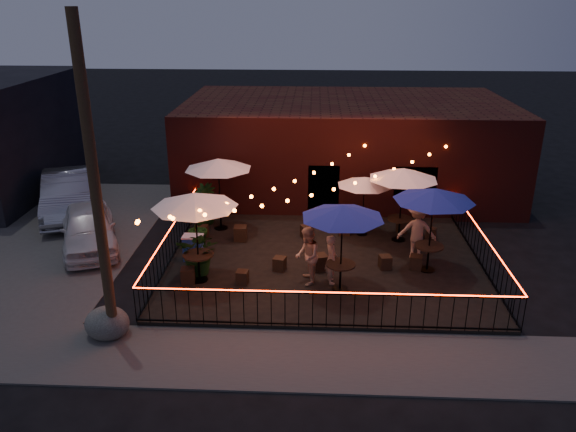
% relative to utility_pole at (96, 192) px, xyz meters
% --- Properties ---
extents(ground, '(110.00, 110.00, 0.00)m').
position_rel_utility_pole_xyz_m(ground, '(5.40, 2.60, -4.00)').
color(ground, black).
rests_on(ground, ground).
extents(patio, '(10.00, 8.00, 0.15)m').
position_rel_utility_pole_xyz_m(patio, '(5.40, 4.60, -3.92)').
color(patio, black).
rests_on(patio, ground).
extents(sidewalk, '(18.00, 2.50, 0.05)m').
position_rel_utility_pole_xyz_m(sidewalk, '(5.40, -0.65, -3.98)').
color(sidewalk, '#484442').
rests_on(sidewalk, ground).
extents(brick_building, '(14.00, 8.00, 4.00)m').
position_rel_utility_pole_xyz_m(brick_building, '(6.40, 12.59, -2.00)').
color(brick_building, '#3B1210').
rests_on(brick_building, ground).
extents(utility_pole, '(0.26, 0.26, 8.00)m').
position_rel_utility_pole_xyz_m(utility_pole, '(0.00, 0.00, 0.00)').
color(utility_pole, '#382B17').
rests_on(utility_pole, ground).
extents(fence_front, '(10.00, 0.04, 1.04)m').
position_rel_utility_pole_xyz_m(fence_front, '(5.40, 0.60, -3.34)').
color(fence_front, black).
rests_on(fence_front, patio).
extents(fence_left, '(0.04, 8.00, 1.04)m').
position_rel_utility_pole_xyz_m(fence_left, '(0.40, 4.60, -3.34)').
color(fence_left, black).
rests_on(fence_left, patio).
extents(fence_right, '(0.04, 8.00, 1.04)m').
position_rel_utility_pole_xyz_m(fence_right, '(10.40, 4.60, -3.34)').
color(fence_right, black).
rests_on(fence_right, patio).
extents(festoon_lights, '(10.02, 8.72, 1.32)m').
position_rel_utility_pole_xyz_m(festoon_lights, '(4.39, 4.30, -1.48)').
color(festoon_lights, '#FF5F11').
rests_on(festoon_lights, ground).
extents(cafe_table_0, '(3.01, 3.01, 2.78)m').
position_rel_utility_pole_xyz_m(cafe_table_0, '(1.60, 3.04, -1.31)').
color(cafe_table_0, black).
rests_on(cafe_table_0, patio).
extents(cafe_table_1, '(3.21, 3.21, 2.68)m').
position_rel_utility_pole_xyz_m(cafe_table_1, '(1.60, 7.15, -1.40)').
color(cafe_table_1, black).
rests_on(cafe_table_1, patio).
extents(cafe_table_2, '(3.05, 3.05, 2.63)m').
position_rel_utility_pole_xyz_m(cafe_table_2, '(5.84, 2.69, -1.44)').
color(cafe_table_2, black).
rests_on(cafe_table_2, patio).
extents(cafe_table_3, '(2.56, 2.56, 2.17)m').
position_rel_utility_pole_xyz_m(cafe_table_3, '(6.80, 6.85, -1.87)').
color(cafe_table_3, black).
rests_on(cafe_table_3, patio).
extents(cafe_table_4, '(3.02, 3.02, 2.71)m').
position_rel_utility_pole_xyz_m(cafe_table_4, '(8.63, 4.06, -1.37)').
color(cafe_table_4, black).
rests_on(cafe_table_4, patio).
extents(cafe_table_5, '(2.97, 2.97, 2.64)m').
position_rel_utility_pole_xyz_m(cafe_table_5, '(8.05, 6.39, -1.44)').
color(cafe_table_5, black).
rests_on(cafe_table_5, patio).
extents(bistro_chair_0, '(0.45, 0.45, 0.48)m').
position_rel_utility_pole_xyz_m(bistro_chair_0, '(1.29, 2.86, -3.61)').
color(bistro_chair_0, black).
rests_on(bistro_chair_0, patio).
extents(bistro_chair_1, '(0.38, 0.38, 0.41)m').
position_rel_utility_pole_xyz_m(bistro_chair_1, '(2.93, 2.90, -3.65)').
color(bistro_chair_1, black).
rests_on(bistro_chair_1, patio).
extents(bistro_chair_2, '(0.38, 0.38, 0.43)m').
position_rel_utility_pole_xyz_m(bistro_chair_2, '(1.07, 6.33, -3.64)').
color(bistro_chair_2, black).
rests_on(bistro_chair_2, patio).
extents(bistro_chair_3, '(0.44, 0.44, 0.51)m').
position_rel_utility_pole_xyz_m(bistro_chair_3, '(2.46, 6.11, -3.59)').
color(bistro_chair_3, black).
rests_on(bistro_chair_3, patio).
extents(bistro_chair_4, '(0.44, 0.44, 0.43)m').
position_rel_utility_pole_xyz_m(bistro_chair_4, '(3.98, 3.85, -3.64)').
color(bistro_chair_4, black).
rests_on(bistro_chair_4, patio).
extents(bistro_chair_5, '(0.54, 0.54, 0.50)m').
position_rel_utility_pole_xyz_m(bistro_chair_5, '(5.25, 3.93, -3.60)').
color(bistro_chair_5, black).
rests_on(bistro_chair_5, patio).
extents(bistro_chair_6, '(0.51, 0.51, 0.46)m').
position_rel_utility_pole_xyz_m(bistro_chair_6, '(4.80, 6.44, -3.62)').
color(bistro_chair_6, black).
rests_on(bistro_chair_6, patio).
extents(bistro_chair_7, '(0.43, 0.43, 0.46)m').
position_rel_utility_pole_xyz_m(bistro_chair_7, '(6.13, 6.80, -3.62)').
color(bistro_chair_7, black).
rests_on(bistro_chair_7, patio).
extents(bistro_chair_8, '(0.42, 0.42, 0.42)m').
position_rel_utility_pole_xyz_m(bistro_chair_8, '(7.31, 4.12, -3.64)').
color(bistro_chair_8, black).
rests_on(bistro_chair_8, patio).
extents(bistro_chair_9, '(0.45, 0.45, 0.44)m').
position_rel_utility_pole_xyz_m(bistro_chair_9, '(8.28, 4.15, -3.63)').
color(bistro_chair_9, black).
rests_on(bistro_chair_9, patio).
extents(bistro_chair_10, '(0.39, 0.39, 0.42)m').
position_rel_utility_pole_xyz_m(bistro_chair_10, '(8.25, 7.08, -3.64)').
color(bistro_chair_10, black).
rests_on(bistro_chair_10, patio).
extents(bistro_chair_11, '(0.43, 0.43, 0.40)m').
position_rel_utility_pole_xyz_m(bistro_chair_11, '(9.22, 6.57, -3.65)').
color(bistro_chair_11, black).
rests_on(bistro_chair_11, patio).
extents(patron_a, '(0.47, 0.62, 1.53)m').
position_rel_utility_pole_xyz_m(patron_a, '(5.57, 3.10, -3.09)').
color(patron_a, tan).
rests_on(patron_a, patio).
extents(patron_b, '(0.74, 0.91, 1.78)m').
position_rel_utility_pole_xyz_m(patron_b, '(4.86, 3.03, -2.96)').
color(patron_b, '#E2A590').
rests_on(patron_b, patio).
extents(patron_c, '(1.35, 0.91, 1.94)m').
position_rel_utility_pole_xyz_m(patron_c, '(8.39, 4.92, -2.88)').
color(patron_c, '#D4A58D').
rests_on(patron_c, patio).
extents(potted_shrub_a, '(1.40, 1.24, 1.45)m').
position_rel_utility_pole_xyz_m(potted_shrub_a, '(1.55, 3.47, -3.12)').
color(potted_shrub_a, '#12380D').
rests_on(potted_shrub_a, patio).
extents(potted_shrub_b, '(0.92, 0.78, 1.50)m').
position_rel_utility_pole_xyz_m(potted_shrub_b, '(1.20, 5.37, -3.10)').
color(potted_shrub_b, '#13380A').
rests_on(potted_shrub_b, patio).
extents(potted_shrub_c, '(1.11, 1.11, 1.53)m').
position_rel_utility_pole_xyz_m(potted_shrub_c, '(0.92, 7.66, -3.08)').
color(potted_shrub_c, '#123811').
rests_on(potted_shrub_c, patio).
extents(cooler, '(0.66, 0.49, 0.85)m').
position_rel_utility_pole_xyz_m(cooler, '(1.14, 4.45, -3.42)').
color(cooler, '#1E44B6').
rests_on(cooler, patio).
extents(boulder, '(1.27, 1.20, 0.79)m').
position_rel_utility_pole_xyz_m(boulder, '(-0.21, 0.13, -3.61)').
color(boulder, '#454540').
rests_on(boulder, ground).
extents(car_white, '(3.35, 4.75, 1.50)m').
position_rel_utility_pole_xyz_m(car_white, '(-2.74, 5.57, -3.25)').
color(car_white, white).
rests_on(car_white, ground).
extents(car_silver, '(3.48, 5.50, 1.71)m').
position_rel_utility_pole_xyz_m(car_silver, '(-4.76, 8.70, -3.14)').
color(car_silver, '#999AA1').
rests_on(car_silver, ground).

